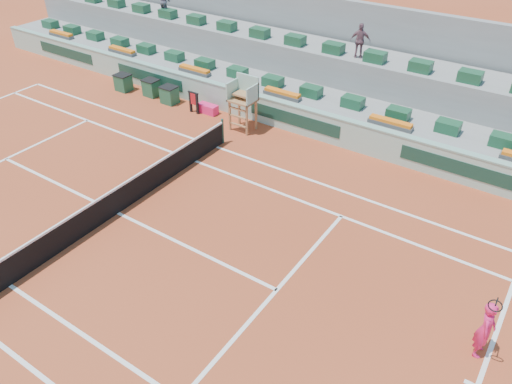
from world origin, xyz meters
TOP-DOWN VIEW (x-y plane):
  - ground at (0.00, 0.00)m, footprint 90.00×90.00m
  - seating_tier_lower at (0.00, 10.70)m, footprint 36.00×4.00m
  - seating_tier_upper at (0.00, 12.30)m, footprint 36.00×2.40m
  - stadium_back_wall at (0.00, 13.90)m, footprint 36.00×0.40m
  - player_bag at (-2.31, 7.82)m, footprint 0.96×0.43m
  - spectator_left at (-8.39, 11.92)m, footprint 0.81×0.65m
  - spectator_mid at (3.20, 11.75)m, footprint 0.95×0.66m
  - court_lines at (0.00, 0.00)m, footprint 23.89×11.09m
  - tennis_net at (0.00, 0.00)m, footprint 0.10×11.97m
  - advertising_hoarding at (0.02, 8.50)m, footprint 36.00×0.34m
  - umpire_chair at (0.00, 7.50)m, footprint 1.10×0.90m
  - seat_row_lower at (0.00, 9.80)m, footprint 32.90×0.60m
  - seat_row_upper at (0.00, 11.70)m, footprint 32.90×0.60m
  - flower_planters at (-1.50, 9.00)m, footprint 26.80×0.36m
  - drink_cooler_a at (-4.54, 7.66)m, footprint 0.77×0.67m
  - drink_cooler_b at (-5.87, 7.79)m, footprint 0.75×0.65m
  - drink_cooler_c at (-7.52, 7.49)m, footprint 0.78×0.67m
  - towel_rack at (-2.86, 7.48)m, footprint 0.59×0.10m
  - tennis_player at (11.62, 1.01)m, footprint 0.44×0.88m

SIDE VIEW (x-z plane):
  - ground at x=0.00m, z-range 0.00..0.00m
  - court_lines at x=0.00m, z-range 0.00..0.01m
  - player_bag at x=-2.31m, z-range 0.00..0.43m
  - drink_cooler_c at x=-7.52m, z-range 0.00..0.84m
  - drink_cooler_b at x=-5.87m, z-range 0.00..0.84m
  - drink_cooler_a at x=-4.54m, z-range 0.00..0.84m
  - tennis_net at x=0.00m, z-range -0.02..1.08m
  - seating_tier_lower at x=0.00m, z-range 0.00..1.20m
  - towel_rack at x=-2.86m, z-range 0.09..1.12m
  - advertising_hoarding at x=0.02m, z-range 0.00..1.26m
  - tennis_player at x=11.62m, z-range -0.29..1.98m
  - seating_tier_upper at x=0.00m, z-range 0.00..2.60m
  - flower_planters at x=-1.50m, z-range 1.19..1.47m
  - seat_row_lower at x=0.00m, z-range 1.20..1.64m
  - umpire_chair at x=0.00m, z-range 0.34..2.74m
  - stadium_back_wall at x=0.00m, z-range 0.00..4.40m
  - seat_row_upper at x=0.00m, z-range 2.60..3.04m
  - spectator_mid at x=3.20m, z-range 2.60..4.10m
  - spectator_left at x=-8.39m, z-range 2.60..4.21m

